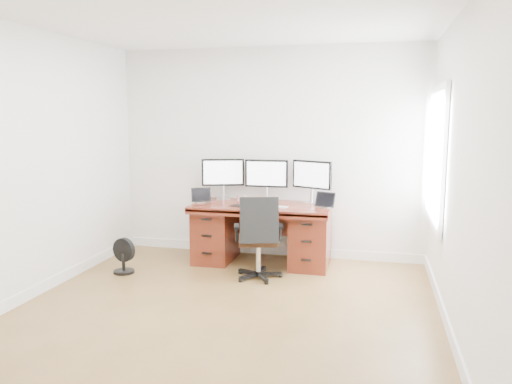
% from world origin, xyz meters
% --- Properties ---
extents(ground, '(4.50, 4.50, 0.00)m').
position_xyz_m(ground, '(0.00, 0.00, 0.00)').
color(ground, brown).
rests_on(ground, ground).
extents(back_wall, '(4.00, 0.10, 2.70)m').
position_xyz_m(back_wall, '(0.00, 2.25, 1.35)').
color(back_wall, white).
rests_on(back_wall, ground).
extents(right_wall, '(0.10, 4.50, 2.70)m').
position_xyz_m(right_wall, '(2.00, 0.11, 1.35)').
color(right_wall, white).
rests_on(right_wall, ground).
extents(desk, '(1.70, 0.80, 0.75)m').
position_xyz_m(desk, '(0.00, 1.83, 0.40)').
color(desk, '#5C1F12').
rests_on(desk, ground).
extents(office_chair, '(0.63, 0.63, 0.96)m').
position_xyz_m(office_chair, '(0.10, 1.21, 0.32)').
color(office_chair, black).
rests_on(office_chair, ground).
extents(floor_fan, '(0.29, 0.24, 0.42)m').
position_xyz_m(floor_fan, '(-1.49, 1.05, 0.20)').
color(floor_fan, black).
rests_on(floor_fan, ground).
extents(monitor_left, '(0.53, 0.21, 0.53)m').
position_xyz_m(monitor_left, '(-0.58, 2.07, 1.09)').
color(monitor_left, silver).
rests_on(monitor_left, desk).
extents(monitor_center, '(0.55, 0.14, 0.53)m').
position_xyz_m(monitor_center, '(0.00, 2.07, 1.09)').
color(monitor_center, silver).
rests_on(monitor_center, desk).
extents(monitor_right, '(0.51, 0.27, 0.53)m').
position_xyz_m(monitor_right, '(0.58, 2.07, 1.09)').
color(monitor_right, silver).
rests_on(monitor_right, desk).
extents(tablet_left, '(0.25, 0.16, 0.19)m').
position_xyz_m(tablet_left, '(-0.77, 1.75, 0.84)').
color(tablet_left, silver).
rests_on(tablet_left, desk).
extents(tablet_right, '(0.25, 0.14, 0.19)m').
position_xyz_m(tablet_right, '(0.78, 1.75, 0.84)').
color(tablet_right, silver).
rests_on(tablet_right, desk).
extents(keyboard, '(0.30, 0.16, 0.01)m').
position_xyz_m(keyboard, '(-0.04, 1.65, 0.76)').
color(keyboard, silver).
rests_on(keyboard, desk).
extents(trackpad, '(0.13, 0.13, 0.01)m').
position_xyz_m(trackpad, '(0.28, 1.67, 0.76)').
color(trackpad, '#B6B8BD').
rests_on(trackpad, desk).
extents(drawing_tablet, '(0.23, 0.18, 0.01)m').
position_xyz_m(drawing_tablet, '(-0.24, 1.62, 0.76)').
color(drawing_tablet, black).
rests_on(drawing_tablet, desk).
extents(phone, '(0.14, 0.10, 0.01)m').
position_xyz_m(phone, '(-0.04, 1.74, 0.76)').
color(phone, black).
rests_on(phone, desk).
extents(figurine_brown, '(0.03, 0.03, 0.08)m').
position_xyz_m(figurine_brown, '(-0.34, 1.95, 0.80)').
color(figurine_brown, '#91514A').
rests_on(figurine_brown, desk).
extents(figurine_yellow, '(0.03, 0.03, 0.08)m').
position_xyz_m(figurine_yellow, '(-0.25, 1.95, 0.80)').
color(figurine_yellow, '#DFDA69').
rests_on(figurine_yellow, desk).
extents(figurine_orange, '(0.03, 0.03, 0.08)m').
position_xyz_m(figurine_orange, '(-0.10, 1.95, 0.80)').
color(figurine_orange, orange).
rests_on(figurine_orange, desk).
extents(figurine_pink, '(0.03, 0.03, 0.08)m').
position_xyz_m(figurine_pink, '(0.13, 1.95, 0.80)').
color(figurine_pink, pink).
rests_on(figurine_pink, desk).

